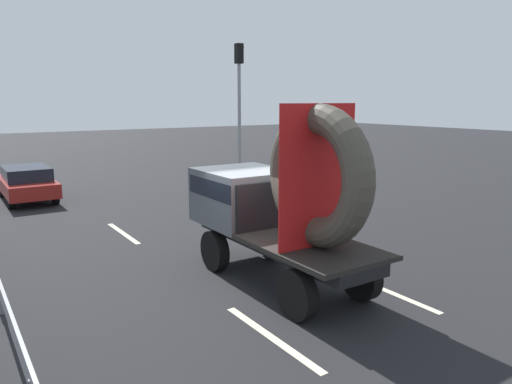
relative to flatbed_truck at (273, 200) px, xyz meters
The scene contains 8 objects.
ground_plane 1.92m from the flatbed_truck, 153.37° to the left, with size 120.00×120.00×0.00m, color black.
flatbed_truck is the anchor object (origin of this frame).
distant_sedan 13.51m from the flatbed_truck, 104.40° to the left, with size 1.88×4.38×1.43m.
traffic_light 12.58m from the flatbed_truck, 62.12° to the left, with size 0.42×0.36×6.71m.
lane_dash_left_near 3.42m from the flatbed_truck, 125.86° to the right, with size 2.85×0.16×0.01m, color beige.
lane_dash_left_far 6.35m from the flatbed_truck, 106.03° to the left, with size 2.79×0.16×0.01m, color beige.
lane_dash_right_near 3.17m from the flatbed_truck, 49.00° to the right, with size 2.93×0.16×0.01m, color beige.
lane_dash_right_far 6.71m from the flatbed_truck, 74.92° to the left, with size 2.09×0.16×0.01m, color beige.
Camera 1 is at (-5.93, -8.93, 4.13)m, focal length 33.81 mm.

